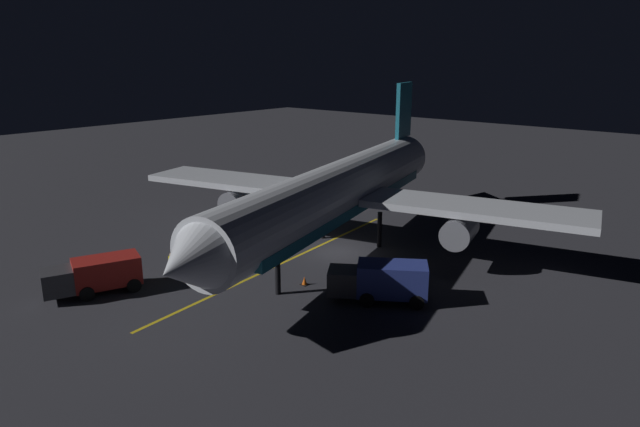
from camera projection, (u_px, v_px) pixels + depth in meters
ground_plane at (337, 253)px, 43.33m from camera, size 180.00×180.00×0.20m
apron_guide_stripe at (286, 261)px, 41.33m from camera, size 2.73×27.14×0.01m
airliner at (341, 191)px, 42.57m from camera, size 35.75×39.19×12.13m
baggage_truck at (96, 275)px, 35.55m from camera, size 4.07×6.15×2.24m
catering_truck at (382, 282)px, 34.35m from camera, size 6.15×5.00×2.44m
ground_crew_worker at (172, 265)px, 38.15m from camera, size 0.40×0.40×1.74m
traffic_cone_near_left at (382, 283)px, 36.77m from camera, size 0.50×0.50×0.55m
traffic_cone_near_right at (305, 281)px, 37.04m from camera, size 0.50×0.50×0.55m
traffic_cone_under_wing at (339, 288)px, 35.89m from camera, size 0.50×0.50×0.55m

